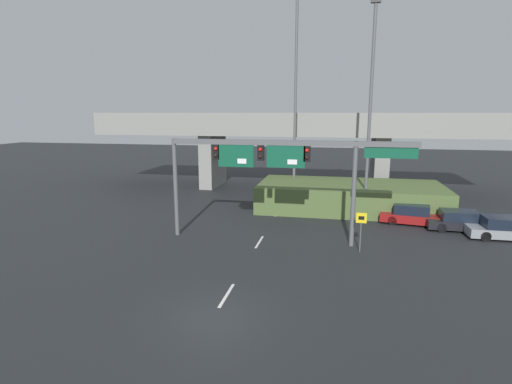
{
  "coord_description": "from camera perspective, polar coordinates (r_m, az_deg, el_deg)",
  "views": [
    {
      "loc": [
        4.61,
        -14.2,
        8.05
      ],
      "look_at": [
        0.0,
        8.39,
        3.43
      ],
      "focal_mm": 28.0,
      "sensor_mm": 36.0,
      "label": 1
    }
  ],
  "objects": [
    {
      "name": "signal_gantry",
      "position": [
        24.47,
        3.12,
        4.56
      ],
      "size": [
        15.05,
        0.44,
        6.39
      ],
      "color": "#515456",
      "rests_on": "ground"
    },
    {
      "name": "lane_markings",
      "position": [
        28.96,
        1.93,
        -4.8
      ],
      "size": [
        0.14,
        25.27,
        0.01
      ],
      "color": "silver",
      "rests_on": "ground"
    },
    {
      "name": "highway_light_pole_far",
      "position": [
        36.1,
        5.66,
        13.46
      ],
      "size": [
        0.7,
        0.36,
        18.08
      ],
      "color": "#515456",
      "rests_on": "ground"
    },
    {
      "name": "speed_limit_sign",
      "position": [
        23.93,
        14.77,
        -4.73
      ],
      "size": [
        0.6,
        0.11,
        2.42
      ],
      "color": "#4C4C4C",
      "rests_on": "ground"
    },
    {
      "name": "grass_embankment",
      "position": [
        34.42,
        13.21,
        -0.64
      ],
      "size": [
        15.02,
        7.13,
        2.18
      ],
      "color": "#4C6033",
      "rests_on": "ground"
    },
    {
      "name": "parked_sedan_near_right",
      "position": [
        31.39,
        21.51,
        -3.05
      ],
      "size": [
        4.89,
        2.59,
        1.47
      ],
      "rotation": [
        0.0,
        0.0,
        -0.17
      ],
      "color": "maroon",
      "rests_on": "ground"
    },
    {
      "name": "parked_sedan_far_right",
      "position": [
        30.45,
        32.0,
        -4.47
      ],
      "size": [
        4.7,
        1.91,
        1.43
      ],
      "rotation": [
        0.0,
        0.0,
        0.01
      ],
      "color": "gray",
      "rests_on": "ground"
    },
    {
      "name": "overpass_bridge",
      "position": [
        42.36,
        5.33,
        8.26
      ],
      "size": [
        41.67,
        7.03,
        8.0
      ],
      "color": "gray",
      "rests_on": "ground"
    },
    {
      "name": "ground_plane",
      "position": [
        16.96,
        -5.94,
        -17.06
      ],
      "size": [
        160.0,
        160.0,
        0.0
      ],
      "primitive_type": "plane",
      "color": "black"
    },
    {
      "name": "highway_light_pole_near",
      "position": [
        31.49,
        16.0,
        11.42
      ],
      "size": [
        0.7,
        0.36,
        15.9
      ],
      "color": "#515456",
      "rests_on": "ground"
    },
    {
      "name": "parked_sedan_mid_right",
      "position": [
        31.05,
        27.21,
        -3.75
      ],
      "size": [
        4.61,
        1.83,
        1.39
      ],
      "rotation": [
        0.0,
        0.0,
        -0.01
      ],
      "color": "black",
      "rests_on": "ground"
    }
  ]
}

